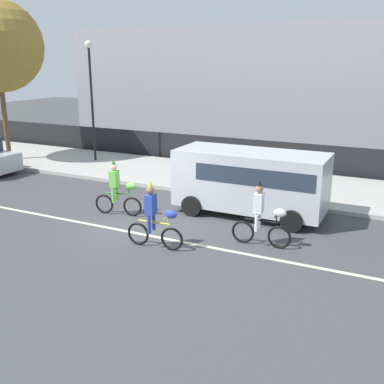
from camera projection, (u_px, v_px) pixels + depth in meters
ground_plane at (144, 228)px, 14.13m from camera, size 80.00×80.00×0.00m
road_centre_line at (136, 233)px, 13.70m from camera, size 36.00×0.14×0.01m
sidewalk_curb at (223, 179)px, 19.72m from camera, size 60.00×5.00×0.15m
fence_line at (245, 153)px, 22.04m from camera, size 40.00×0.08×1.40m
building_backdrop at (291, 86)px, 28.70m from camera, size 28.00×8.00×7.06m
parade_cyclist_lime at (118, 191)px, 15.11m from camera, size 1.71×0.53×1.92m
parade_cyclist_cobalt at (155, 219)px, 12.41m from camera, size 1.72×0.50×1.92m
parade_cyclist_zebra at (262, 218)px, 12.54m from camera, size 1.72×0.50×1.92m
parked_van_silver at (253, 178)px, 15.00m from camera, size 5.00×2.22×2.18m
street_lamp_post at (91, 83)px, 22.10m from camera, size 0.36×0.36×5.86m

